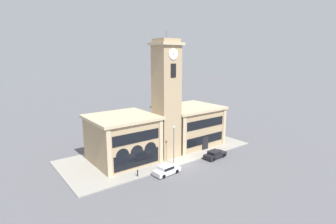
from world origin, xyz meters
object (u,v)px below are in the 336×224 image
Objects in this scene: parked_car_mid at (215,154)px; street_lamp at (174,140)px; parked_car_near at (166,170)px; bollard at (138,173)px.

street_lamp is at bearing 163.45° from parked_car_mid.
bollard is at bearing 152.79° from parked_car_near.
street_lamp is (2.79, 1.73, 3.63)m from parked_car_near.
parked_car_near reaches higher than parked_car_mid.
parked_car_mid reaches higher than bollard.
bollard is (-3.99, 1.71, -0.06)m from parked_car_near.
parked_car_mid is at bearing -12.55° from street_lamp.
parked_car_near is at bearing 176.01° from parked_car_mid.
street_lamp is at bearing 0.20° from bollard.
parked_car_mid is 8.77m from street_lamp.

